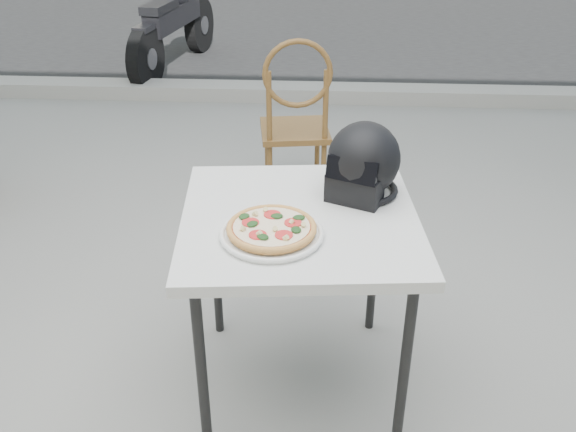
# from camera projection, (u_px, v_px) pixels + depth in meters

# --- Properties ---
(ground) EXTENTS (80.00, 80.00, 0.00)m
(ground) POSITION_uv_depth(u_px,v_px,m) (255.00, 323.00, 2.89)
(ground) COLOR gray
(ground) RESTS_ON ground
(street_asphalt) EXTENTS (30.00, 8.00, 0.00)m
(street_asphalt) POSITION_uv_depth(u_px,v_px,m) (307.00, 3.00, 8.96)
(street_asphalt) COLOR black
(street_asphalt) RESTS_ON ground
(curb) EXTENTS (30.00, 0.25, 0.12)m
(curb) POSITION_uv_depth(u_px,v_px,m) (291.00, 92.00, 5.46)
(curb) COLOR gray
(curb) RESTS_ON ground
(cafe_table_main) EXTENTS (0.88, 0.88, 0.77)m
(cafe_table_main) POSITION_uv_depth(u_px,v_px,m) (300.00, 233.00, 2.22)
(cafe_table_main) COLOR silver
(cafe_table_main) RESTS_ON ground
(plate) EXTENTS (0.42, 0.42, 0.02)m
(plate) POSITION_uv_depth(u_px,v_px,m) (272.00, 234.00, 2.07)
(plate) COLOR white
(plate) RESTS_ON cafe_table_main
(pizza) EXTENTS (0.33, 0.33, 0.04)m
(pizza) POSITION_uv_depth(u_px,v_px,m) (272.00, 228.00, 2.05)
(pizza) COLOR tan
(pizza) RESTS_ON plate
(helmet) EXTENTS (0.34, 0.35, 0.27)m
(helmet) POSITION_uv_depth(u_px,v_px,m) (363.00, 164.00, 2.27)
(helmet) COLOR black
(helmet) RESTS_ON cafe_table_main
(cafe_chair_main) EXTENTS (0.44, 0.44, 1.01)m
(cafe_chair_main) POSITION_uv_depth(u_px,v_px,m) (296.00, 114.00, 3.60)
(cafe_chair_main) COLOR brown
(cafe_chair_main) RESTS_ON ground
(motorcycle) EXTENTS (0.55, 1.82, 0.91)m
(motorcycle) POSITION_uv_depth(u_px,v_px,m) (174.00, 27.00, 6.06)
(motorcycle) COLOR black
(motorcycle) RESTS_ON street_asphalt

